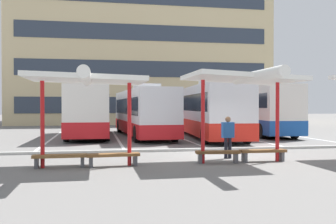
{
  "coord_description": "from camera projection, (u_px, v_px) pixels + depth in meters",
  "views": [
    {
      "loc": [
        -5.41,
        -16.01,
        2.1
      ],
      "look_at": [
        -1.81,
        3.58,
        1.79
      ],
      "focal_mm": 41.54,
      "sensor_mm": 36.0,
      "label": 1
    }
  ],
  "objects": [
    {
      "name": "terminal_building",
      "position": [
        139.0,
        61.0,
        50.72
      ],
      "size": [
        30.18,
        15.99,
        18.81
      ],
      "color": "#D1BC8C",
      "rests_on": "ground"
    },
    {
      "name": "lane_stripe_3",
      "position": [
        236.0,
        136.0,
        27.03
      ],
      "size": [
        0.16,
        14.0,
        0.01
      ],
      "primitive_type": "cube",
      "color": "white",
      "rests_on": "ground"
    },
    {
      "name": "bench_3",
      "position": [
        263.0,
        153.0,
        14.67
      ],
      "size": [
        1.77,
        0.44,
        0.45
      ],
      "color": "brown",
      "rests_on": "ground"
    },
    {
      "name": "waiting_shelter_0",
      "position": [
        86.0,
        81.0,
        13.11
      ],
      "size": [
        3.94,
        4.87,
        3.18
      ],
      "color": "red",
      "rests_on": "ground"
    },
    {
      "name": "lane_stripe_4",
      "position": [
        290.0,
        135.0,
        27.78
      ],
      "size": [
        0.16,
        14.0,
        0.01
      ],
      "primitive_type": "cube",
      "color": "white",
      "rests_on": "ground"
    },
    {
      "name": "bench_1",
      "position": [
        113.0,
        157.0,
        13.48
      ],
      "size": [
        1.85,
        0.54,
        0.45
      ],
      "color": "brown",
      "rests_on": "ground"
    },
    {
      "name": "coach_bus_2",
      "position": [
        209.0,
        112.0,
        25.69
      ],
      "size": [
        3.44,
        12.1,
        3.74
      ],
      "color": "silver",
      "rests_on": "ground"
    },
    {
      "name": "ground_plane",
      "position": [
        224.0,
        155.0,
        16.76
      ],
      "size": [
        160.0,
        160.0,
        0.0
      ],
      "primitive_type": "plane",
      "color": "slate"
    },
    {
      "name": "waiting_passenger_1",
      "position": [
        228.0,
        134.0,
        15.51
      ],
      "size": [
        0.51,
        0.27,
        1.68
      ],
      "color": "black",
      "rests_on": "ground"
    },
    {
      "name": "lane_stripe_0",
      "position": [
        52.0,
        139.0,
        24.8
      ],
      "size": [
        0.16,
        14.0,
        0.01
      ],
      "primitive_type": "cube",
      "color": "white",
      "rests_on": "ground"
    },
    {
      "name": "bench_0",
      "position": [
        60.0,
        158.0,
        13.19
      ],
      "size": [
        1.81,
        0.45,
        0.45
      ],
      "color": "brown",
      "rests_on": "ground"
    },
    {
      "name": "lane_stripe_1",
      "position": [
        117.0,
        138.0,
        25.54
      ],
      "size": [
        0.16,
        14.0,
        0.01
      ],
      "primitive_type": "cube",
      "color": "white",
      "rests_on": "ground"
    },
    {
      "name": "lane_stripe_2",
      "position": [
        178.0,
        137.0,
        26.29
      ],
      "size": [
        0.16,
        14.0,
        0.01
      ],
      "primitive_type": "cube",
      "color": "white",
      "rests_on": "ground"
    },
    {
      "name": "bench_2",
      "position": [
        218.0,
        154.0,
        14.28
      ],
      "size": [
        1.66,
        0.6,
        0.45
      ],
      "color": "brown",
      "rests_on": "ground"
    },
    {
      "name": "waiting_shelter_1",
      "position": [
        244.0,
        80.0,
        14.15
      ],
      "size": [
        3.93,
        5.05,
        3.3
      ],
      "color": "red",
      "rests_on": "ground"
    },
    {
      "name": "coach_bus_3",
      "position": [
        257.0,
        111.0,
        28.68
      ],
      "size": [
        3.04,
        10.93,
        3.82
      ],
      "color": "silver",
      "rests_on": "ground"
    },
    {
      "name": "coach_bus_1",
      "position": [
        143.0,
        113.0,
        26.83
      ],
      "size": [
        3.11,
        12.39,
        3.51
      ],
      "color": "silver",
      "rests_on": "ground"
    },
    {
      "name": "coach_bus_0",
      "position": [
        89.0,
        112.0,
        26.25
      ],
      "size": [
        2.79,
        10.1,
        3.7
      ],
      "color": "silver",
      "rests_on": "ground"
    },
    {
      "name": "platform_kerb",
      "position": [
        213.0,
        149.0,
        18.31
      ],
      "size": [
        44.0,
        0.24,
        0.12
      ],
      "primitive_type": "cube",
      "color": "#ADADA8",
      "rests_on": "ground"
    }
  ]
}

